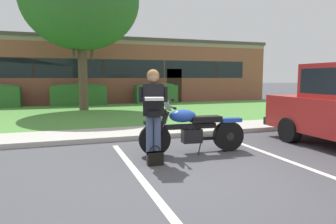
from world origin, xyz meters
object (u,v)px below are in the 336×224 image
(motorcycle, at_px, (196,129))
(rider_person, at_px, (153,108))
(handbag, at_px, (155,157))
(hedge_center_right, at_px, (156,93))
(hedge_center_left, at_px, (79,94))
(brick_building, at_px, (95,71))
(shade_tree, at_px, (81,0))

(motorcycle, relative_size, rider_person, 1.32)
(handbag, distance_m, hedge_center_right, 12.82)
(hedge_center_left, relative_size, brick_building, 0.13)
(hedge_center_left, height_order, brick_building, brick_building)
(shade_tree, relative_size, brick_building, 0.33)
(handbag, bearing_deg, rider_person, 79.26)
(handbag, bearing_deg, hedge_center_left, 93.04)
(motorcycle, height_order, handbag, motorcycle)
(rider_person, height_order, handbag, rider_person)
(rider_person, distance_m, hedge_center_right, 12.55)
(shade_tree, distance_m, brick_building, 8.75)
(hedge_center_right, bearing_deg, handbag, -106.96)
(brick_building, bearing_deg, motorcycle, -89.21)
(motorcycle, relative_size, hedge_center_left, 0.77)
(shade_tree, bearing_deg, rider_person, -86.27)
(handbag, height_order, brick_building, brick_building)
(motorcycle, xyz_separation_m, brick_building, (-0.24, 17.16, 1.50))
(brick_building, bearing_deg, hedge_center_left, -105.09)
(handbag, bearing_deg, hedge_center_right, 73.04)
(hedge_center_right, bearing_deg, rider_person, -107.09)
(rider_person, relative_size, shade_tree, 0.23)
(hedge_center_left, distance_m, hedge_center_right, 4.39)
(motorcycle, bearing_deg, shade_tree, 100.23)
(rider_person, xyz_separation_m, brick_building, (0.79, 17.51, 0.98))
(hedge_center_right, xyz_separation_m, brick_building, (-2.90, 5.51, 1.34))
(rider_person, relative_size, hedge_center_right, 0.69)
(rider_person, xyz_separation_m, shade_tree, (-0.61, 9.42, 4.01))
(rider_person, bearing_deg, shade_tree, 93.73)
(handbag, xyz_separation_m, shade_tree, (-0.56, 9.68, 4.87))
(rider_person, height_order, hedge_center_left, rider_person)
(hedge_center_left, xyz_separation_m, hedge_center_right, (4.39, -0.00, -0.00))
(handbag, distance_m, hedge_center_left, 12.28)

